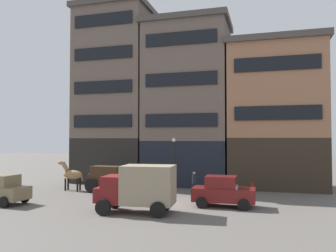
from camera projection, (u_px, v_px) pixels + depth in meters
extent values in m
plane|color=#605B56|center=(163.00, 203.00, 21.51)|extent=(120.00, 120.00, 0.00)
cube|color=black|center=(115.00, 160.00, 32.54)|extent=(6.65, 5.21, 4.10)
cube|color=#66564C|center=(115.00, 75.00, 32.81)|extent=(6.65, 5.21, 12.07)
cube|color=#47423D|center=(116.00, 11.00, 33.03)|extent=(7.15, 5.71, 0.50)
cube|color=black|center=(102.00, 121.00, 30.10)|extent=(5.58, 0.12, 1.10)
cube|color=black|center=(102.00, 87.00, 30.20)|extent=(5.58, 0.12, 1.10)
cube|color=black|center=(103.00, 53.00, 30.30)|extent=(5.58, 0.12, 1.10)
cube|color=black|center=(103.00, 20.00, 30.41)|extent=(5.58, 0.12, 1.10)
cube|color=black|center=(188.00, 162.00, 30.59)|extent=(7.25, 5.21, 3.88)
cube|color=#66564C|center=(187.00, 84.00, 30.83)|extent=(7.25, 5.21, 10.24)
cube|color=#47423D|center=(187.00, 25.00, 31.02)|extent=(7.75, 5.71, 0.50)
cube|color=black|center=(180.00, 120.00, 28.15)|extent=(6.09, 0.12, 1.10)
cube|color=black|center=(180.00, 79.00, 28.27)|extent=(6.09, 0.12, 1.10)
cube|color=black|center=(180.00, 38.00, 28.39)|extent=(6.09, 0.12, 1.10)
cube|color=#33281E|center=(276.00, 163.00, 28.52)|extent=(7.62, 5.21, 4.14)
cube|color=#9E6B4C|center=(276.00, 92.00, 28.72)|extent=(7.62, 5.21, 7.61)
cube|color=#47423D|center=(275.00, 45.00, 28.86)|extent=(8.12, 5.71, 0.50)
cube|color=black|center=(277.00, 113.00, 26.09)|extent=(6.40, 0.12, 1.10)
cube|color=black|center=(276.00, 63.00, 26.22)|extent=(6.40, 0.12, 1.10)
cube|color=#3D2819|center=(106.00, 183.00, 25.99)|extent=(2.77, 1.45, 0.36)
cube|color=#3D2819|center=(107.00, 173.00, 26.02)|extent=(2.35, 1.23, 1.10)
cube|color=#3D2819|center=(93.00, 176.00, 26.38)|extent=(0.46, 1.06, 0.50)
cylinder|color=black|center=(91.00, 186.00, 25.61)|extent=(1.10, 0.14, 1.10)
cylinder|color=black|center=(101.00, 183.00, 26.95)|extent=(1.10, 0.14, 1.10)
cylinder|color=black|center=(113.00, 187.00, 25.02)|extent=(1.10, 0.14, 1.10)
cylinder|color=black|center=(121.00, 184.00, 26.36)|extent=(1.10, 0.14, 1.10)
ellipsoid|color=#937047|center=(73.00, 175.00, 26.80)|extent=(1.73, 0.69, 0.70)
cylinder|color=#937047|center=(65.00, 167.00, 27.06)|extent=(0.68, 0.36, 0.76)
ellipsoid|color=#937047|center=(61.00, 163.00, 27.20)|extent=(0.57, 0.27, 0.30)
cylinder|color=#937047|center=(82.00, 177.00, 26.54)|extent=(0.27, 0.11, 0.65)
cylinder|color=black|center=(65.00, 184.00, 26.79)|extent=(0.14, 0.14, 0.95)
cylinder|color=black|center=(68.00, 184.00, 27.13)|extent=(0.14, 0.14, 0.95)
cylinder|color=black|center=(77.00, 185.00, 26.43)|extent=(0.14, 0.14, 0.95)
cylinder|color=black|center=(80.00, 185.00, 26.77)|extent=(0.14, 0.14, 0.95)
cube|color=maroon|center=(117.00, 189.00, 19.07)|extent=(1.54, 1.81, 1.50)
cube|color=maroon|center=(105.00, 194.00, 19.19)|extent=(1.02, 1.52, 0.80)
cube|color=gray|center=(148.00, 185.00, 18.73)|extent=(2.95, 2.13, 2.10)
cube|color=silver|center=(110.00, 184.00, 19.16)|extent=(0.31, 1.37, 0.64)
cylinder|color=black|center=(103.00, 208.00, 18.19)|extent=(0.86, 0.29, 0.84)
cylinder|color=black|center=(115.00, 201.00, 20.06)|extent=(0.86, 0.29, 0.84)
cylinder|color=black|center=(158.00, 210.00, 17.62)|extent=(0.86, 0.29, 0.84)
cylinder|color=black|center=(165.00, 203.00, 19.48)|extent=(0.86, 0.29, 0.84)
cube|color=maroon|center=(224.00, 194.00, 20.53)|extent=(3.72, 1.64, 0.80)
cube|color=maroon|center=(221.00, 182.00, 20.60)|extent=(1.82, 1.46, 0.70)
cube|color=silver|center=(235.00, 185.00, 20.37)|extent=(0.35, 1.32, 0.56)
cylinder|color=black|center=(245.00, 200.00, 21.01)|extent=(0.66, 0.19, 0.66)
cylinder|color=black|center=(243.00, 205.00, 19.39)|extent=(0.66, 0.19, 0.66)
cylinder|color=black|center=(206.00, 198.00, 21.64)|extent=(0.66, 0.19, 0.66)
cylinder|color=black|center=(202.00, 203.00, 20.02)|extent=(0.66, 0.19, 0.66)
cube|color=#7A6B4C|center=(0.00, 192.00, 21.38)|extent=(3.80, 1.85, 0.80)
cube|color=#7A6B4C|center=(2.00, 180.00, 21.36)|extent=(1.89, 1.56, 0.70)
cylinder|color=black|center=(4.00, 202.00, 20.17)|extent=(0.67, 0.22, 0.66)
cylinder|color=black|center=(25.00, 198.00, 21.75)|extent=(0.67, 0.22, 0.66)
cylinder|color=black|center=(193.00, 189.00, 24.68)|extent=(0.16, 0.16, 0.85)
cylinder|color=black|center=(196.00, 189.00, 24.62)|extent=(0.16, 0.16, 0.85)
cylinder|color=black|center=(194.00, 179.00, 24.68)|extent=(0.43, 0.43, 0.62)
sphere|color=tan|center=(194.00, 173.00, 24.69)|extent=(0.22, 0.22, 0.22)
cylinder|color=black|center=(194.00, 172.00, 24.69)|extent=(0.28, 0.28, 0.02)
cylinder|color=black|center=(194.00, 171.00, 24.70)|extent=(0.18, 0.18, 0.09)
cylinder|color=black|center=(174.00, 166.00, 26.72)|extent=(0.12, 0.12, 3.80)
sphere|color=silver|center=(174.00, 140.00, 26.80)|extent=(0.32, 0.32, 0.32)
cylinder|color=maroon|center=(252.00, 189.00, 25.46)|extent=(0.24, 0.24, 0.70)
sphere|color=maroon|center=(252.00, 184.00, 25.47)|extent=(0.22, 0.22, 0.22)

